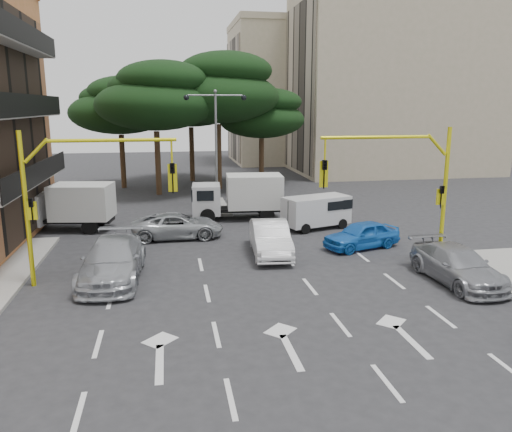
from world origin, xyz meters
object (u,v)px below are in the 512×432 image
Objects in this scene: street_lamp_center at (216,128)px; car_silver_parked at (457,265)px; box_truck_b at (238,197)px; signal_mast_left at (74,186)px; car_silver_cross_a at (178,226)px; box_truck_a at (65,207)px; signal_mast_right at (408,177)px; van_white at (316,212)px; car_white_hatch at (270,238)px; car_blue_compact at (362,235)px; car_silver_wagon at (113,260)px.

street_lamp_center reaches higher than car_silver_parked.
box_truck_b is at bearing 116.03° from car_silver_parked.
signal_mast_left reaches higher than car_silver_cross_a.
box_truck_a is at bearing 101.06° from box_truck_b.
car_silver_parked is at bearing -115.50° from box_truck_a.
signal_mast_right is 1.26× the size of car_silver_cross_a.
signal_mast_right is 1.00× the size of signal_mast_left.
signal_mast_left is 9.76m from box_truck_a.
box_truck_a is (-6.12, 2.81, 0.65)m from car_silver_cross_a.
signal_mast_left is 1.59× the size of van_white.
street_lamp_center reaches higher than signal_mast_right.
car_white_hatch is at bearing -132.25° from car_silver_cross_a.
car_white_hatch is at bearing -113.39° from box_truck_a.
signal_mast_left is at bearing 180.00° from signal_mast_right.
car_silver_cross_a is 7.90m from van_white.
signal_mast_right is at bearing 0.00° from signal_mast_left.
street_lamp_center is 1.64× the size of car_white_hatch.
car_blue_compact is 0.70× the size of car_silver_wagon.
box_truck_a is at bearing 103.48° from signal_mast_left.
van_white is at bearing -54.20° from street_lamp_center.
car_white_hatch is 1.25× the size of van_white.
van_white is at bearing 104.37° from signal_mast_right.
street_lamp_center is 15.60m from car_silver_wagon.
signal_mast_left is 1.07× the size of box_truck_b.
car_white_hatch is 7.80m from box_truck_b.
signal_mast_right is 7.89m from van_white.
signal_mast_left is 13.49m from car_blue_compact.
car_silver_parked is (7.87, -16.54, -4.72)m from street_lamp_center.
car_blue_compact is at bearing -103.83° from box_truck_a.
car_silver_wagon is 1.48× the size of van_white.
signal_mast_left is at bearing -167.71° from car_silver_wagon.
car_blue_compact is (4.64, 0.25, -0.11)m from car_white_hatch.
car_silver_wagon is at bearing 151.61° from box_truck_b.
car_blue_compact is at bearing -4.59° from van_white.
car_white_hatch is at bearing -83.25° from street_lamp_center.
car_silver_parked is at bearing -147.11° from box_truck_b.
signal_mast_left is 8.13m from car_silver_cross_a.
signal_mast_right reaches higher than car_silver_wagon.
car_white_hatch is at bearing 139.80° from car_silver_parked.
signal_mast_right is 1.27× the size of car_white_hatch.
car_silver_cross_a is (3.93, 6.34, -3.22)m from signal_mast_left.
car_silver_cross_a is 6.77m from box_truck_a.
box_truck_a reaches higher than car_silver_cross_a.
car_white_hatch is (8.16, 2.53, -3.11)m from signal_mast_left.
street_lamp_center is 1.39× the size of box_truck_b.
street_lamp_center is at bearing -169.07° from car_blue_compact.
van_white is at bearing 36.10° from car_silver_wagon.
car_silver_wagon is at bearing 9.30° from signal_mast_left.
street_lamp_center is 11.02m from box_truck_a.
signal_mast_right reaches higher than box_truck_a.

